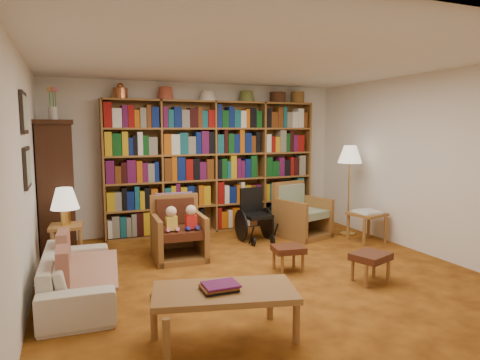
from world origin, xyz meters
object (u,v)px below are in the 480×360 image
wheelchair (254,217)px  footstool_b (371,258)px  floor_lamp (350,158)px  side_table_papers (367,217)px  armchair_leather (177,232)px  footstool_a (288,251)px  sofa (78,275)px  armchair_sage (300,215)px  side_table_lamp (67,236)px  coffee_table (224,295)px

wheelchair → footstool_b: 2.26m
floor_lamp → side_table_papers: bearing=-90.0°
armchair_leather → footstool_a: 1.55m
sofa → wheelchair: wheelchair is taller
armchair_sage → wheelchair: 0.81m
armchair_leather → side_table_lamp: bearing=176.5°
armchair_leather → armchair_sage: bearing=11.6°
footstool_a → footstool_b: bearing=-45.4°
coffee_table → side_table_lamp: bearing=115.4°
armchair_sage → side_table_papers: bearing=-44.0°
sofa → side_table_lamp: (-0.10, 1.10, 0.16)m
armchair_leather → side_table_papers: bearing=-5.8°
wheelchair → side_table_papers: wheelchair is taller
footstool_a → side_table_papers: bearing=23.5°
sofa → wheelchair: 3.01m
floor_lamp → footstool_b: bearing=-119.7°
wheelchair → floor_lamp: size_ratio=0.56×
sofa → floor_lamp: size_ratio=1.15×
side_table_lamp → side_table_papers: (4.30, -0.38, -0.02)m
sofa → side_table_papers: 4.26m
side_table_lamp → armchair_sage: armchair_sage is taller
footstool_b → armchair_leather: bearing=135.6°
sofa → armchair_sage: 3.73m
armchair_leather → floor_lamp: (2.91, 0.18, 0.92)m
side_table_papers → footstool_a: side_table_papers is taller
side_table_papers → coffee_table: coffee_table is taller
sofa → armchair_sage: armchair_sage is taller
side_table_papers → footstool_b: (-1.11, -1.47, -0.10)m
sofa → floor_lamp: (4.20, 1.19, 1.02)m
floor_lamp → side_table_lamp: bearing=-178.8°
side_table_papers → side_table_lamp: bearing=174.9°
armchair_leather → wheelchair: bearing=18.4°
armchair_leather → wheelchair: armchair_leather is taller
footstool_b → sofa: bearing=166.4°
sofa → coffee_table: size_ratio=1.34×
sofa → floor_lamp: 4.48m
armchair_leather → floor_lamp: size_ratio=0.58×
footstool_b → coffee_table: 2.11m
floor_lamp → footstool_b: (-1.11, -1.94, -0.99)m
coffee_table → footstool_a: bearing=45.7°
side_table_lamp → footstool_b: (3.19, -1.85, -0.13)m
side_table_lamp → coffee_table: (1.19, -2.51, -0.01)m
footstool_b → coffee_table: (-2.00, -0.66, 0.11)m
side_table_lamp → side_table_papers: size_ratio=0.96×
armchair_leather → coffee_table: bearing=-94.7°
armchair_leather → wheelchair: 1.41m
side_table_lamp → side_table_papers: 4.32m
sofa → wheelchair: size_ratio=2.06×
armchair_leather → floor_lamp: bearing=3.5°
footstool_a → footstool_b: (0.68, -0.69, 0.02)m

